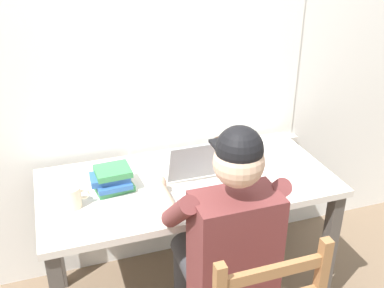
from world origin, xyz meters
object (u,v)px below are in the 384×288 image
at_px(desk, 187,197).
at_px(landscape_photo_print, 193,168).
at_px(coffee_mug_white, 72,197).
at_px(coffee_mug_dark, 221,147).
at_px(book_stack_main, 112,179).
at_px(seated_person, 224,238).
at_px(laptop, 209,182).
at_px(computer_mouse, 255,185).

distance_m(desk, landscape_photo_print, 0.16).
height_order(coffee_mug_white, coffee_mug_dark, coffee_mug_white).
distance_m(coffee_mug_white, landscape_photo_print, 0.64).
bearing_deg(desk, book_stack_main, 175.88).
relative_size(seated_person, coffee_mug_white, 10.08).
bearing_deg(seated_person, coffee_mug_dark, 69.43).
height_order(coffee_mug_white, book_stack_main, book_stack_main).
xyz_separation_m(coffee_mug_dark, landscape_photo_print, (-0.19, -0.10, -0.05)).
xyz_separation_m(laptop, coffee_mug_dark, (0.20, 0.34, -0.01)).
bearing_deg(computer_mouse, seated_person, -136.53).
relative_size(computer_mouse, coffee_mug_dark, 0.88).
bearing_deg(landscape_photo_print, seated_person, -87.23).
distance_m(laptop, coffee_mug_white, 0.62).
height_order(laptop, coffee_mug_white, laptop).
distance_m(coffee_mug_dark, landscape_photo_print, 0.22).
distance_m(computer_mouse, coffee_mug_white, 0.85).
distance_m(desk, seated_person, 0.42).
xyz_separation_m(book_stack_main, landscape_photo_print, (0.43, 0.07, -0.06)).
height_order(coffee_mug_white, landscape_photo_print, coffee_mug_white).
relative_size(laptop, computer_mouse, 3.30).
relative_size(laptop, coffee_mug_dark, 2.90).
height_order(seated_person, book_stack_main, seated_person).
relative_size(desk, laptop, 4.36).
distance_m(seated_person, book_stack_main, 0.60).
bearing_deg(desk, computer_mouse, -31.37).
bearing_deg(coffee_mug_white, desk, 5.92).
relative_size(computer_mouse, coffee_mug_white, 0.80).
height_order(laptop, computer_mouse, laptop).
xyz_separation_m(desk, book_stack_main, (-0.36, 0.03, 0.16)).
relative_size(desk, book_stack_main, 7.12).
bearing_deg(computer_mouse, coffee_mug_white, 172.14).
bearing_deg(computer_mouse, desk, 148.63).
bearing_deg(desk, seated_person, -86.60).
distance_m(computer_mouse, book_stack_main, 0.68).
distance_m(laptop, landscape_photo_print, 0.24).
relative_size(coffee_mug_white, landscape_photo_print, 0.96).
height_order(book_stack_main, landscape_photo_print, book_stack_main).
xyz_separation_m(laptop, coffee_mug_white, (-0.62, 0.08, -0.00)).
xyz_separation_m(coffee_mug_white, landscape_photo_print, (0.62, 0.16, -0.05)).
distance_m(seated_person, coffee_mug_dark, 0.67).
distance_m(desk, computer_mouse, 0.36).
xyz_separation_m(coffee_mug_dark, book_stack_main, (-0.62, -0.17, 0.01)).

